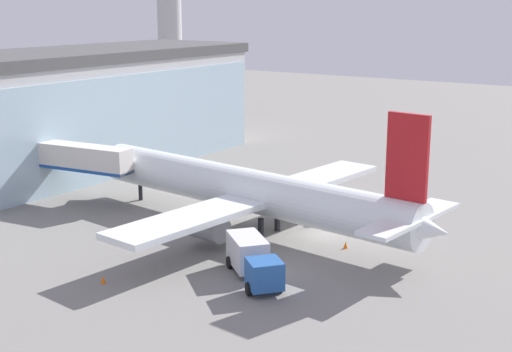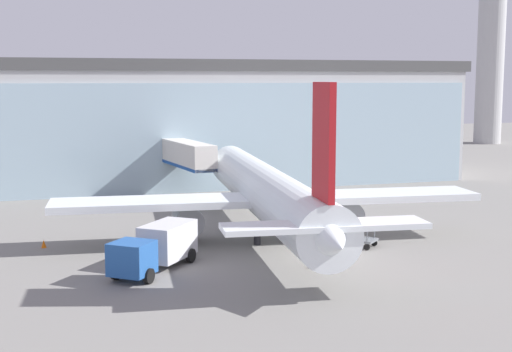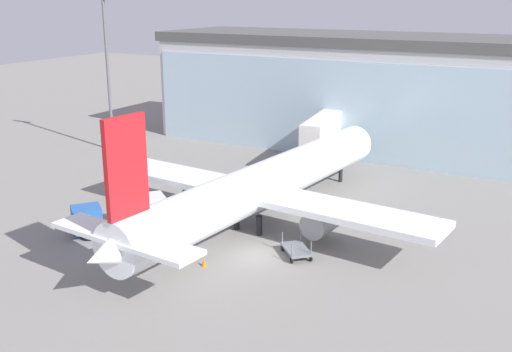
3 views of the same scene
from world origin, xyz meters
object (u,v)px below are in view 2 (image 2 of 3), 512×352
Objects in this scene: safety_cone_nose at (314,264)px; safety_cone_wingtip at (44,244)px; control_tower at (492,13)px; airplane at (267,193)px; catering_truck at (157,246)px; jet_bridge at (181,154)px; baggage_cart at (356,239)px.

safety_cone_nose is 1.00× the size of safety_cone_wingtip.
control_tower is 1.04× the size of airplane.
catering_truck is 12.72× the size of safety_cone_nose.
control_tower is at bearing 173.40° from catering_truck.
jet_bridge is at bearing 53.33° from safety_cone_wingtip.
safety_cone_nose is at bearing 177.60° from jet_bridge.
control_tower is at bearing -38.77° from airplane.
baggage_cart is (-59.07, -67.03, -23.01)m from control_tower.
jet_bridge is at bearing -147.40° from control_tower.
baggage_cart is 6.80m from safety_cone_nose.
airplane is (-64.17, -62.58, -20.13)m from control_tower.
airplane is 11.79× the size of baggage_cart.
safety_cone_nose is at bearing -172.74° from airplane.
catering_truck is at bearing -125.02° from baggage_cart.
jet_bridge is 0.37× the size of control_tower.
airplane is at bearing 164.54° from catering_truck.
safety_cone_nose is (-5.05, -4.55, -0.23)m from baggage_cart.
safety_cone_nose is at bearing 114.23° from catering_truck.
safety_cone_wingtip is (-15.77, 1.84, -3.10)m from airplane.
airplane is 11.38m from catering_truck.
baggage_cart is at bearing -124.17° from airplane.
airplane is 16.18m from safety_cone_wingtip.
safety_cone_nose and safety_cone_wingtip have the same top height.
catering_truck is at bearing 131.28° from airplane.
jet_bridge is 20.30m from airplane.
baggage_cart is at bearing -170.32° from jet_bridge.
jet_bridge is 27.59m from catering_truck.
baggage_cart is at bearing -16.77° from safety_cone_wingtip.
safety_cone_nose is (9.31, -2.67, -1.19)m from catering_truck.
catering_truck is (-9.27, -6.33, -1.91)m from airplane.
baggage_cart is (7.23, -24.62, -3.82)m from jet_bridge.
jet_bridge is 29.52m from safety_cone_nose.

